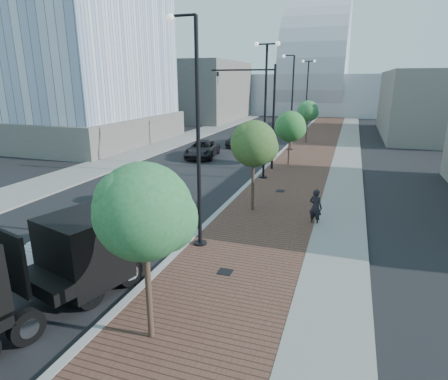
% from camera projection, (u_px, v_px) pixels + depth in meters
% --- Properties ---
extents(sidewalk, '(7.00, 140.00, 0.12)m').
position_uv_depth(sidewalk, '(324.00, 143.00, 42.42)').
color(sidewalk, '#4C2D23').
rests_on(sidewalk, ground).
extents(concrete_strip, '(2.40, 140.00, 0.13)m').
position_uv_depth(concrete_strip, '(349.00, 144.00, 41.59)').
color(concrete_strip, slate).
rests_on(concrete_strip, ground).
extents(curb, '(0.30, 140.00, 0.14)m').
position_uv_depth(curb, '(293.00, 141.00, 43.49)').
color(curb, gray).
rests_on(curb, ground).
extents(west_sidewalk, '(4.00, 140.00, 0.12)m').
position_uv_depth(west_sidewalk, '(190.00, 136.00, 47.48)').
color(west_sidewalk, slate).
rests_on(west_sidewalk, ground).
extents(white_sedan, '(2.10, 5.09, 1.64)m').
position_uv_depth(white_sedan, '(70.00, 241.00, 14.63)').
color(white_sedan, silver).
rests_on(white_sedan, ground).
extents(dark_car_mid, '(3.28, 5.73, 1.51)m').
position_uv_depth(dark_car_mid, '(202.00, 149.00, 34.48)').
color(dark_car_mid, black).
rests_on(dark_car_mid, ground).
extents(dark_car_far, '(2.66, 5.59, 1.57)m').
position_uv_depth(dark_car_far, '(242.00, 139.00, 40.51)').
color(dark_car_far, black).
rests_on(dark_car_far, ground).
extents(pedestrian, '(0.78, 0.65, 1.81)m').
position_uv_depth(pedestrian, '(316.00, 207.00, 18.20)').
color(pedestrian, black).
rests_on(pedestrian, ground).
extents(streetlight_1, '(1.44, 0.56, 9.21)m').
position_uv_depth(streetlight_1, '(196.00, 146.00, 14.86)').
color(streetlight_1, black).
rests_on(streetlight_1, ground).
extents(streetlight_2, '(1.72, 0.56, 9.28)m').
position_uv_depth(streetlight_2, '(265.00, 111.00, 25.60)').
color(streetlight_2, black).
rests_on(streetlight_2, ground).
extents(streetlight_3, '(1.44, 0.56, 9.21)m').
position_uv_depth(streetlight_3, '(291.00, 107.00, 36.68)').
color(streetlight_3, black).
rests_on(streetlight_3, ground).
extents(streetlight_4, '(1.72, 0.56, 9.28)m').
position_uv_depth(streetlight_4, '(307.00, 97.00, 47.42)').
color(streetlight_4, black).
rests_on(streetlight_4, ground).
extents(traffic_mast, '(5.09, 0.20, 8.00)m').
position_uv_depth(traffic_mast, '(262.00, 106.00, 28.56)').
color(traffic_mast, black).
rests_on(traffic_mast, ground).
extents(tree_0, '(2.51, 2.48, 4.97)m').
position_uv_depth(tree_0, '(146.00, 212.00, 9.25)').
color(tree_0, '#382619').
rests_on(tree_0, ground).
extents(tree_1, '(2.45, 2.41, 4.91)m').
position_uv_depth(tree_1, '(255.00, 144.00, 19.25)').
color(tree_1, '#382619').
rests_on(tree_1, ground).
extents(tree_2, '(2.52, 2.49, 4.49)m').
position_uv_depth(tree_2, '(291.00, 127.00, 30.29)').
color(tree_2, '#382619').
rests_on(tree_2, ground).
extents(tree_3, '(2.33, 2.28, 4.75)m').
position_uv_depth(tree_3, '(308.00, 111.00, 41.10)').
color(tree_3, '#382619').
rests_on(tree_3, ground).
extents(tower_podium, '(19.00, 19.00, 3.00)m').
position_uv_depth(tower_podium, '(74.00, 129.00, 43.18)').
color(tower_podium, '#5F5C55').
rests_on(tower_podium, ground).
extents(convention_center, '(50.00, 30.00, 50.00)m').
position_uv_depth(convention_center, '(316.00, 84.00, 83.34)').
color(convention_center, '#A6A9B0').
rests_on(convention_center, ground).
extents(commercial_block_nw, '(14.00, 20.00, 10.00)m').
position_uv_depth(commercial_block_nw, '(198.00, 91.00, 66.42)').
color(commercial_block_nw, '#615E57').
rests_on(commercial_block_nw, ground).
extents(commercial_block_ne, '(12.00, 22.00, 8.00)m').
position_uv_depth(commercial_block_ne, '(436.00, 104.00, 46.56)').
color(commercial_block_ne, slate).
rests_on(commercial_block_ne, ground).
extents(utility_cover_1, '(0.50, 0.50, 0.02)m').
position_uv_depth(utility_cover_1, '(225.00, 272.00, 13.64)').
color(utility_cover_1, black).
rests_on(utility_cover_1, sidewalk).
extents(utility_cover_2, '(0.50, 0.50, 0.02)m').
position_uv_depth(utility_cover_2, '(280.00, 191.00, 23.64)').
color(utility_cover_2, black).
rests_on(utility_cover_2, sidewalk).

